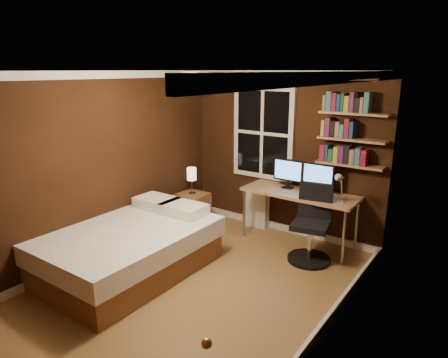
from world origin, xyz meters
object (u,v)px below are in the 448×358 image
Objects in this scene: monitor_left at (288,174)px; monitor_right at (318,179)px; desk_lamp at (340,187)px; office_chair at (311,232)px; bedside_lamp at (192,181)px; bed at (129,248)px; radiator at (257,209)px; desk at (300,196)px; nightstand at (192,210)px.

monitor_left is 0.47m from monitor_right.
desk_lamp is 0.42× the size of office_chair.
monitor_right reaches higher than bedside_lamp.
bed is 4.90× the size of desk_lamp.
bedside_lamp is 0.72× the size of radiator.
radiator is 0.98m from desk.
radiator is 0.58× the size of office_chair.
nightstand is at bearing 0.00° from bedside_lamp.
radiator is 1.29× the size of monitor_left.
desk is 0.38m from monitor_left.
desk_lamp reaches higher than radiator.
monitor_left is at bearing 160.64° from desk.
radiator is 1.29× the size of monitor_right.
office_chair is (1.22, -0.62, 0.10)m from radiator.
desk_lamp is (0.40, -0.24, -0.00)m from monitor_right.
monitor_right is 1.07× the size of desk_lamp.
bed is 3.82× the size of nightstand.
monitor_right reaches higher than desk_lamp.
office_chair is at bearing -46.74° from desk.
desk is at bearing 166.21° from desk_lamp.
radiator is at bearing 76.19° from bed.
bedside_lamp is at bearing -161.42° from monitor_left.
desk_lamp is at bearing 42.63° from bed.
bed is at bearing -148.30° from office_chair.
monitor_right is 0.47m from desk_lamp.
desk_lamp is (2.33, 0.25, 0.23)m from bedside_lamp.
monitor_left is (1.46, 0.49, 0.23)m from bedside_lamp.
radiator is 1.38m from office_chair.
monitor_left reaches higher than radiator.
bed is 2.41m from office_chair.
monitor_right is 0.79m from office_chair.
radiator is at bearing 172.62° from monitor_right.
desk_lamp is at bearing 7.04° from nightstand.
monitor_right reaches higher than office_chair.
monitor_left is (1.46, 0.49, 0.73)m from nightstand.
bedside_lamp is 2.11m from office_chair.
monitor_right reaches higher than nightstand.
office_chair is (0.61, -0.48, -0.61)m from monitor_left.
nightstand is at bearing 169.30° from office_chair.
bedside_lamp reaches higher than bed.
bedside_lamp is at bearing -165.72° from monitor_right.
bedside_lamp is 0.99× the size of desk_lamp.
monitor_left is (0.61, -0.14, 0.71)m from radiator.
radiator is 1.38× the size of desk_lamp.
office_chair is at bearing -73.27° from monitor_right.
bed is 2.51m from monitor_left.
nightstand is 0.54× the size of office_chair.
office_chair reaches higher than bedside_lamp.
monitor_left reaches higher than office_chair.
desk_lamp is at bearing -15.34° from monitor_left.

